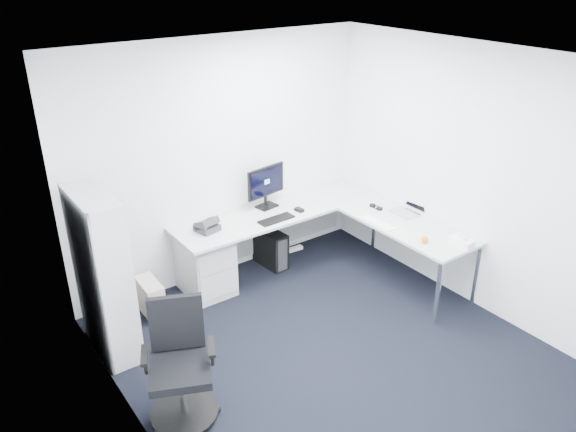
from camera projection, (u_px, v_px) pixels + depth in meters
ground at (341, 361)px, 5.20m from camera, size 4.20×4.20×0.00m
ceiling at (356, 65)px, 4.05m from camera, size 4.20×4.20×0.00m
wall_back at (221, 162)px, 6.16m from camera, size 3.60×0.02×2.70m
wall_left at (140, 304)px, 3.67m from camera, size 0.02×4.20×2.70m
wall_right at (484, 184)px, 5.57m from camera, size 0.02×4.20×2.70m
l_desk at (299, 250)px, 6.36m from camera, size 2.58×1.44×0.75m
drawer_pedestal at (205, 261)px, 6.14m from camera, size 0.48×0.60×0.74m
bookshelf at (103, 275)px, 5.06m from camera, size 0.31×0.80×1.60m
task_chair at (180, 367)px, 4.36m from camera, size 0.76×0.76×1.02m
black_pc_tower at (271, 248)px, 6.72m from camera, size 0.24×0.47×0.44m
beige_pc_tower at (151, 298)px, 5.81m from camera, size 0.19×0.41×0.38m
power_strip at (289, 250)px, 7.09m from camera, size 0.38×0.10×0.04m
monitor at (267, 187)px, 6.41m from camera, size 0.55×0.26×0.51m
black_keyboard at (276, 219)px, 6.20m from camera, size 0.42×0.16×0.02m
mouse at (299, 210)px, 6.41m from camera, size 0.08×0.12×0.03m
desk_phone at (207, 224)px, 5.94m from camera, size 0.26×0.26×0.15m
laptop at (405, 204)px, 6.31m from camera, size 0.32×0.31×0.22m
white_keyboard at (378, 223)px, 6.12m from camera, size 0.13×0.43×0.01m
headphones at (376, 206)px, 6.49m from camera, size 0.11×0.17×0.04m
orange_fruit at (425, 239)px, 5.71m from camera, size 0.07×0.07×0.07m
tissue_box at (461, 242)px, 5.64m from camera, size 0.14×0.25×0.08m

